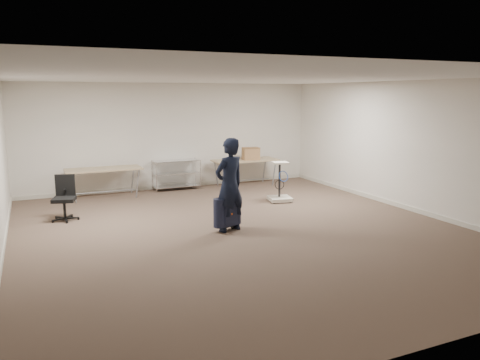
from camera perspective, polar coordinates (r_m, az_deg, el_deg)
name	(u,v)px	position (r m, az deg, el deg)	size (l,w,h in m)	color
ground	(241,231)	(8.77, 0.17, -6.20)	(9.00, 9.00, 0.00)	#4B392D
room_shell	(215,211)	(9.99, -3.10, -3.84)	(8.00, 9.00, 9.00)	silver
folding_table_left	(104,171)	(11.85, -16.28, 1.12)	(1.80, 0.75, 0.73)	tan
folding_table_right	(245,161)	(12.92, 0.64, 2.28)	(1.80, 0.75, 0.73)	tan
wire_shelf	(176,173)	(12.52, -7.76, 0.82)	(1.22, 0.47, 0.80)	silver
person	(229,185)	(8.58, -1.30, -0.60)	(0.63, 0.42, 1.74)	black
suitcase	(227,212)	(8.70, -1.56, -3.87)	(0.44, 0.33, 1.06)	black
office_chair	(65,207)	(10.09, -20.57, -3.05)	(0.55, 0.55, 0.91)	black
equipment_cart	(280,191)	(11.12, 4.90, -1.35)	(0.61, 0.61, 0.94)	beige
cardboard_box	(251,154)	(12.91, 1.33, 3.25)	(0.44, 0.33, 0.33)	olive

